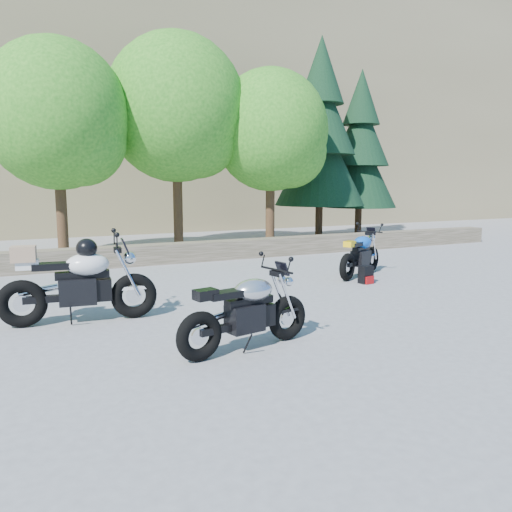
% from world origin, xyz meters
% --- Properties ---
extents(ground, '(90.00, 90.00, 0.00)m').
position_xyz_m(ground, '(0.00, 0.00, 0.00)').
color(ground, slate).
rests_on(ground, ground).
extents(stone_wall, '(22.00, 0.55, 0.50)m').
position_xyz_m(stone_wall, '(0.00, 5.50, 0.25)').
color(stone_wall, '#4B4532').
rests_on(stone_wall, ground).
extents(hillside, '(80.00, 30.00, 15.00)m').
position_xyz_m(hillside, '(3.00, 28.00, 7.50)').
color(hillside, '#766949').
rests_on(hillside, ground).
extents(tree_decid_left, '(3.67, 3.67, 5.62)m').
position_xyz_m(tree_decid_left, '(-2.39, 7.14, 3.63)').
color(tree_decid_left, '#382314').
rests_on(tree_decid_left, ground).
extents(tree_decid_mid, '(4.08, 4.08, 6.24)m').
position_xyz_m(tree_decid_mid, '(0.91, 7.54, 4.04)').
color(tree_decid_mid, '#382314').
rests_on(tree_decid_mid, ground).
extents(tree_decid_right, '(3.54, 3.54, 5.41)m').
position_xyz_m(tree_decid_right, '(3.71, 6.94, 3.50)').
color(tree_decid_right, '#382314').
rests_on(tree_decid_right, ground).
extents(conifer_near, '(3.17, 3.17, 7.06)m').
position_xyz_m(conifer_near, '(6.20, 8.20, 3.68)').
color(conifer_near, '#382314').
rests_on(conifer_near, ground).
extents(conifer_far, '(2.82, 2.82, 6.27)m').
position_xyz_m(conifer_far, '(8.40, 8.80, 3.27)').
color(conifer_far, '#382314').
rests_on(conifer_far, ground).
extents(silver_bike, '(1.91, 0.65, 0.96)m').
position_xyz_m(silver_bike, '(-1.15, -1.52, 0.47)').
color(silver_bike, black).
rests_on(silver_bike, ground).
extents(white_bike, '(2.24, 0.71, 1.24)m').
position_xyz_m(white_bike, '(-2.85, 0.65, 0.61)').
color(white_bike, black).
rests_on(white_bike, ground).
extents(blue_bike, '(1.75, 1.06, 0.96)m').
position_xyz_m(blue_bike, '(3.18, 1.86, 0.47)').
color(blue_bike, black).
rests_on(blue_bike, ground).
extents(backpack, '(0.29, 0.26, 0.36)m').
position_xyz_m(backpack, '(2.78, 1.15, 0.18)').
color(backpack, black).
rests_on(backpack, ground).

